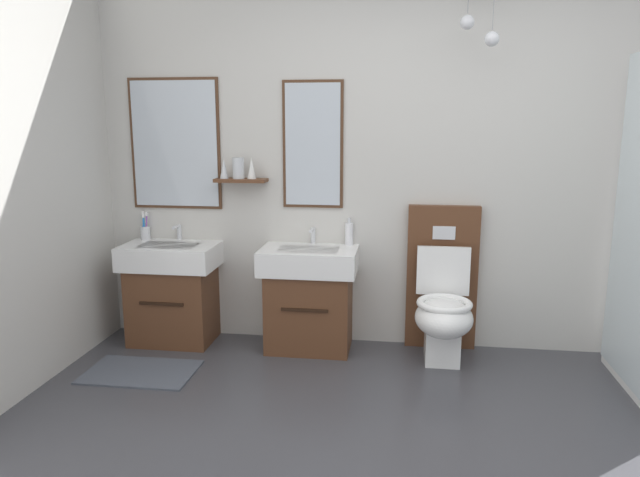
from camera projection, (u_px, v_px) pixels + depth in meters
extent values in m
cube|color=beige|center=(430.00, 146.00, 3.97)|extent=(4.83, 0.12, 2.78)
cube|color=#4C301E|center=(175.00, 144.00, 4.15)|extent=(0.66, 0.02, 0.92)
cube|color=silver|center=(175.00, 144.00, 4.14)|extent=(0.62, 0.01, 0.88)
cube|color=#4C301E|center=(313.00, 145.00, 4.01)|extent=(0.42, 0.02, 0.87)
cube|color=silver|center=(313.00, 145.00, 4.00)|extent=(0.38, 0.01, 0.83)
cube|color=#56331E|center=(241.00, 180.00, 4.06)|extent=(0.36, 0.14, 0.02)
cone|color=silver|center=(224.00, 169.00, 4.05)|extent=(0.06, 0.06, 0.14)
cylinder|color=silver|center=(238.00, 168.00, 4.03)|extent=(0.08, 0.08, 0.14)
cone|color=white|center=(251.00, 168.00, 4.03)|extent=(0.06, 0.06, 0.15)
sphere|color=silver|center=(467.00, 22.00, 3.50)|extent=(0.09, 0.09, 0.09)
sphere|color=silver|center=(492.00, 39.00, 3.47)|extent=(0.09, 0.09, 0.09)
cube|color=#474C56|center=(141.00, 372.00, 3.69)|extent=(0.68, 0.44, 0.01)
cube|color=#56331E|center=(174.00, 304.00, 4.20)|extent=(0.57, 0.41, 0.55)
cube|color=black|center=(161.00, 304.00, 3.98)|extent=(0.31, 0.01, 0.02)
cube|color=white|center=(171.00, 255.00, 4.13)|extent=(0.65, 0.45, 0.16)
cube|color=silver|center=(169.00, 247.00, 4.08)|extent=(0.41, 0.25, 0.03)
cylinder|color=silver|center=(179.00, 232.00, 4.27)|extent=(0.03, 0.03, 0.11)
cylinder|color=silver|center=(176.00, 227.00, 4.20)|extent=(0.02, 0.11, 0.02)
cube|color=#56331E|center=(309.00, 310.00, 4.06)|extent=(0.57, 0.41, 0.55)
cube|color=black|center=(304.00, 310.00, 3.84)|extent=(0.31, 0.01, 0.02)
cube|color=white|center=(309.00, 260.00, 3.99)|extent=(0.65, 0.45, 0.16)
cube|color=silver|center=(308.00, 251.00, 3.95)|extent=(0.41, 0.25, 0.03)
cylinder|color=silver|center=(313.00, 236.00, 4.13)|extent=(0.03, 0.03, 0.11)
cylinder|color=silver|center=(312.00, 230.00, 4.07)|extent=(0.02, 0.11, 0.02)
cube|color=#56331E|center=(442.00, 277.00, 4.06)|extent=(0.48, 0.10, 1.00)
cube|color=silver|center=(444.00, 233.00, 3.94)|extent=(0.15, 0.01, 0.09)
cube|color=white|center=(442.00, 336.00, 3.86)|extent=(0.22, 0.30, 0.34)
ellipsoid|color=white|center=(444.00, 318.00, 3.76)|extent=(0.37, 0.46, 0.24)
torus|color=white|center=(444.00, 304.00, 3.74)|extent=(0.35, 0.35, 0.04)
cube|color=white|center=(443.00, 271.00, 3.92)|extent=(0.35, 0.03, 0.33)
cylinder|color=silver|center=(145.00, 233.00, 4.27)|extent=(0.07, 0.07, 0.09)
cylinder|color=purple|center=(146.00, 225.00, 4.26)|extent=(0.03, 0.02, 0.17)
cube|color=white|center=(147.00, 214.00, 4.24)|extent=(0.02, 0.02, 0.03)
cylinder|color=#2D84DB|center=(144.00, 225.00, 4.27)|extent=(0.03, 0.04, 0.17)
cube|color=white|center=(143.00, 213.00, 4.27)|extent=(0.02, 0.02, 0.03)
cylinder|color=#2D84DB|center=(143.00, 226.00, 4.25)|extent=(0.02, 0.01, 0.16)
cube|color=white|center=(143.00, 216.00, 4.23)|extent=(0.01, 0.02, 0.03)
cylinder|color=white|center=(349.00, 234.00, 4.07)|extent=(0.06, 0.06, 0.15)
cylinder|color=silver|center=(349.00, 220.00, 4.05)|extent=(0.02, 0.02, 0.04)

